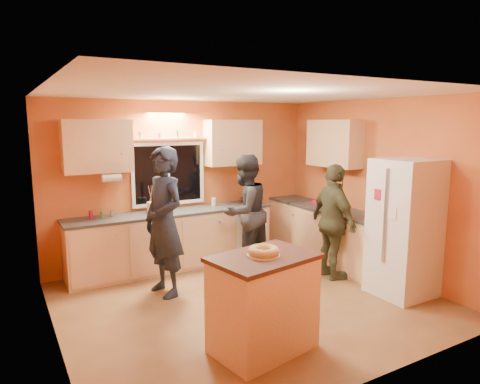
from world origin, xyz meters
TOP-DOWN VIEW (x-y plane):
  - ground at (0.00, 0.00)m, footprint 4.50×4.50m
  - room_shell at (0.12, 0.41)m, footprint 4.54×4.04m
  - back_counter at (0.01, 1.70)m, footprint 4.23×0.62m
  - right_counter at (1.95, 0.50)m, footprint 0.62×1.84m
  - refrigerator at (1.89, -0.80)m, footprint 0.72×0.70m
  - island at (-0.48, -1.08)m, footprint 1.11×0.85m
  - bundt_pastry at (-0.48, -1.08)m, footprint 0.31×0.31m
  - person_left at (-0.82, 0.77)m, footprint 0.60×0.79m
  - person_center at (0.62, 1.15)m, footprint 1.04×0.92m
  - person_right at (1.50, 0.12)m, footprint 0.55×1.03m
  - mixing_bowl at (1.10, 1.72)m, footprint 0.41×0.41m
  - utensil_crock at (-0.67, 1.74)m, footprint 0.14×0.14m
  - potted_plant at (2.02, -0.30)m, footprint 0.34×0.31m
  - red_box at (1.99, 1.06)m, footprint 0.18×0.15m

SIDE VIEW (x-z plane):
  - ground at x=0.00m, z-range 0.00..0.00m
  - back_counter at x=0.01m, z-range 0.00..0.90m
  - right_counter at x=1.95m, z-range 0.00..0.90m
  - island at x=-0.48m, z-range 0.01..0.99m
  - person_right at x=1.50m, z-range 0.00..1.68m
  - person_center at x=0.62m, z-range 0.00..1.78m
  - refrigerator at x=1.89m, z-range 0.00..1.80m
  - red_box at x=1.99m, z-range 0.90..0.97m
  - mixing_bowl at x=1.10m, z-range 0.90..0.99m
  - person_left at x=-0.82m, z-range 0.00..1.95m
  - utensil_crock at x=-0.67m, z-range 0.90..1.07m
  - bundt_pastry at x=-0.48m, z-range 0.98..1.07m
  - potted_plant at x=2.02m, z-range 0.90..1.22m
  - room_shell at x=0.12m, z-range 0.31..2.92m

